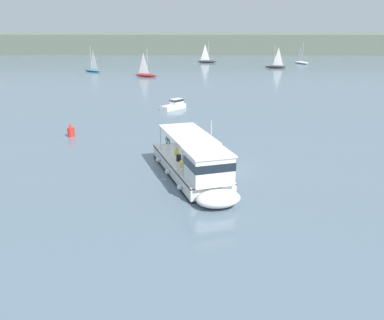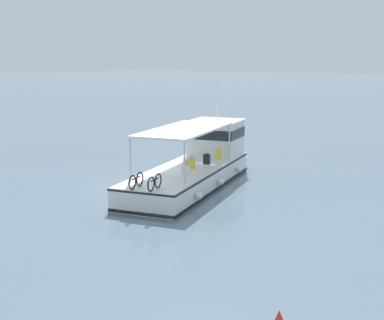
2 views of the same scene
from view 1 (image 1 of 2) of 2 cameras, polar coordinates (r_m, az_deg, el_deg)
The scene contains 10 objects.
ground_plane at distance 35.44m, azimuth 3.26°, elevation -1.23°, with size 400.00×400.00×0.00m, color slate.
distant_shoreline at distance 154.64m, azimuth 1.28°, elevation 14.81°, with size 400.00×28.00×6.12m, color #606B5B.
ferry_main at distance 32.40m, azimuth 0.53°, elevation -1.18°, with size 6.89×13.04×5.32m.
sailboat_near_starboard at distance 91.21m, azimuth -5.90°, elevation 10.91°, with size 4.95×3.24×5.40m.
sailboat_far_right at distance 107.86m, azimuth 10.67°, elevation 11.78°, with size 4.97×2.23×5.40m.
sailboat_outer_anchorage at distance 101.44m, azimuth -12.62°, elevation 11.29°, with size 4.67×4.02×5.40m.
sailboat_far_left at distance 119.46m, azimuth 13.82°, elevation 12.16°, with size 3.69×4.83×5.40m.
motorboat_off_bow at distance 58.82m, azimuth -2.25°, elevation 7.10°, with size 3.33×3.58×1.26m.
sailboat_off_stern at distance 118.55m, azimuth 1.95°, elevation 12.61°, with size 4.85×1.57×5.40m.
channel_buoy at distance 46.66m, azimuth -15.25°, elevation 3.61°, with size 0.70×0.70×1.40m.
Camera 1 is at (-1.64, -33.43, 11.66)m, focal length 41.62 mm.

